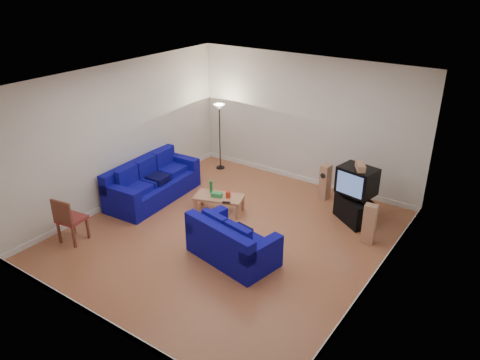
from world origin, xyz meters
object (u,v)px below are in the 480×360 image
Objects in this scene: sofa_three_seat at (151,185)px; tv_stand at (355,210)px; television at (357,181)px; coffee_table at (219,198)px; sofa_loveseat at (231,245)px.

sofa_three_seat is 2.70× the size of tv_stand.
coffee_table is at bearing -141.77° from television.
television is at bearing 27.54° from coffee_table.
sofa_loveseat is at bearing -82.00° from tv_stand.
sofa_loveseat is (3.05, -1.01, -0.02)m from sofa_three_seat.
sofa_three_seat is at bearing 172.25° from sofa_loveseat.
sofa_three_seat is 1.78m from coffee_table.
tv_stand reaches higher than coffee_table.
television is (2.63, 1.37, 0.60)m from coffee_table.
television is (-0.03, 0.04, 0.67)m from tv_stand.
sofa_loveseat is at bearing 67.97° from sofa_three_seat.
sofa_three_seat reaches higher than sofa_loveseat.
sofa_loveseat is at bearing -46.28° from coffee_table.
sofa_loveseat is at bearing -105.04° from television.
coffee_table is 1.32× the size of tv_stand.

